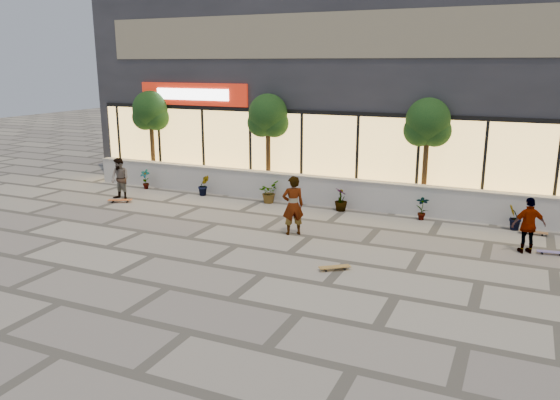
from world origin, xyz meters
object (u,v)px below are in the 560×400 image
at_px(skateboard_left, 120,200).
at_px(skateboard_right_far, 551,252).
at_px(skater_right_near, 529,226).
at_px(skater_center, 293,205).
at_px(skateboard_center, 335,267).
at_px(skater_left, 120,179).
at_px(tree_midwest, 268,118).
at_px(skateboard_right_near, 533,232).
at_px(tree_west, 151,113).
at_px(tree_mideast, 428,125).

bearing_deg(skateboard_left, skateboard_right_far, -25.40).
bearing_deg(skater_right_near, skater_center, -14.04).
height_order(skater_center, skateboard_center, skater_center).
bearing_deg(skateboard_left, skater_left, 97.69).
relative_size(tree_midwest, skater_center, 2.17).
distance_m(skateboard_center, skateboard_right_far, 6.08).
xyz_separation_m(tree_midwest, skater_left, (-4.72, -3.09, -2.19)).
height_order(skater_right_near, skateboard_right_near, skater_right_near).
height_order(tree_west, skateboard_right_far, tree_west).
bearing_deg(skateboard_center, skater_left, 122.70).
xyz_separation_m(skater_right_near, skateboard_left, (-13.84, -0.12, -0.69)).
bearing_deg(tree_midwest, skateboard_left, -142.05).
height_order(skater_left, skateboard_left, skater_left).
xyz_separation_m(tree_mideast, skater_center, (-3.08, -4.44, -2.08)).
relative_size(skater_center, skateboard_right_far, 2.46).
bearing_deg(skateboard_left, tree_midwest, 11.64).
relative_size(tree_west, skater_right_near, 2.53).
bearing_deg(tree_midwest, tree_west, 180.00).
bearing_deg(skater_center, skateboard_right_far, 154.36).
xyz_separation_m(skateboard_center, skateboard_left, (-9.49, 3.26, 0.01)).
distance_m(tree_mideast, skateboard_center, 7.40).
height_order(tree_mideast, skater_right_near, tree_mideast).
bearing_deg(tree_mideast, skater_left, -163.92).
height_order(skateboard_right_near, skateboard_right_far, skateboard_right_near).
relative_size(skater_right_near, skateboard_right_near, 1.91).
relative_size(skater_center, skateboard_right_near, 2.22).
height_order(skater_center, skateboard_left, skater_center).
bearing_deg(tree_midwest, skateboard_center, -53.28).
distance_m(skater_center, skater_left, 7.76).
bearing_deg(skateboard_right_near, skateboard_left, -170.62).
height_order(tree_west, skateboard_center, tree_west).
distance_m(skater_left, skateboard_center, 10.43).
height_order(tree_midwest, skater_center, tree_midwest).
bearing_deg(skater_center, skateboard_center, 97.31).
bearing_deg(skater_right_near, tree_mideast, -68.36).
distance_m(tree_west, skater_center, 9.74).
distance_m(tree_west, skateboard_right_near, 15.42).
bearing_deg(skater_left, skateboard_center, -14.46).
bearing_deg(skateboard_right_near, tree_west, 175.66).
bearing_deg(skateboard_center, skateboard_right_near, 12.24).
xyz_separation_m(skater_center, skater_left, (-7.64, 1.34, -0.11)).
relative_size(tree_midwest, skateboard_right_near, 4.82).
distance_m(skater_center, skateboard_right_near, 7.31).
height_order(tree_midwest, skater_left, tree_midwest).
relative_size(skateboard_center, skateboard_right_near, 0.94).
bearing_deg(tree_mideast, skateboard_right_far, -39.10).
distance_m(tree_midwest, tree_mideast, 6.00).
xyz_separation_m(skater_center, skateboard_right_far, (7.08, 1.18, -0.83)).
bearing_deg(skater_right_near, skateboard_center, 14.29).
distance_m(skater_right_near, skateboard_right_far, 0.95).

